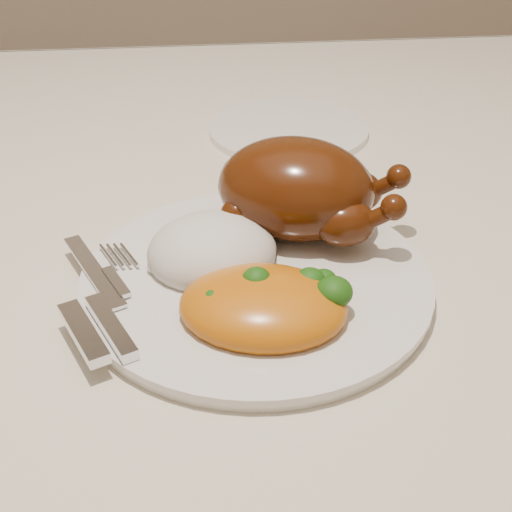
{
  "coord_description": "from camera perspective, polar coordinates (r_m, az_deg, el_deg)",
  "views": [
    {
      "loc": [
        -0.02,
        -0.68,
        1.13
      ],
      "look_at": [
        0.03,
        -0.19,
        0.8
      ],
      "focal_mm": 50.0,
      "sensor_mm": 36.0,
      "label": 1
    }
  ],
  "objects": [
    {
      "name": "side_plate",
      "position": [
        0.9,
        2.61,
        10.08
      ],
      "size": [
        0.24,
        0.24,
        0.01
      ],
      "primitive_type": "cylinder",
      "rotation": [
        0.0,
        0.0,
        0.28
      ],
      "color": "silver",
      "rests_on": "tablecloth"
    },
    {
      "name": "dining_table",
      "position": [
        0.82,
        -3.28,
        -0.85
      ],
      "size": [
        1.6,
        0.9,
        0.76
      ],
      "color": "brown",
      "rests_on": "floor"
    },
    {
      "name": "tablecloth",
      "position": [
        0.79,
        -3.45,
        3.57
      ],
      "size": [
        1.73,
        1.03,
        0.18
      ],
      "color": "beige",
      "rests_on": "dining_table"
    },
    {
      "name": "cutlery",
      "position": [
        0.57,
        -12.43,
        -4.17
      ],
      "size": [
        0.08,
        0.18,
        0.01
      ],
      "rotation": [
        0.0,
        0.0,
        0.43
      ],
      "color": "silver",
      "rests_on": "dinner_plate"
    },
    {
      "name": "dinner_plate",
      "position": [
        0.61,
        -0.0,
        -2.07
      ],
      "size": [
        0.34,
        0.34,
        0.01
      ],
      "primitive_type": "cylinder",
      "rotation": [
        0.0,
        0.0,
        0.16
      ],
      "color": "silver",
      "rests_on": "tablecloth"
    },
    {
      "name": "rice_mound",
      "position": [
        0.62,
        -3.53,
        0.36
      ],
      "size": [
        0.14,
        0.13,
        0.06
      ],
      "rotation": [
        0.0,
        0.0,
        0.25
      ],
      "color": "silver",
      "rests_on": "dinner_plate"
    },
    {
      "name": "roast_chicken",
      "position": [
        0.65,
        3.56,
        5.33
      ],
      "size": [
        0.19,
        0.15,
        0.09
      ],
      "rotation": [
        0.0,
        0.0,
        -0.34
      ],
      "color": "#461A07",
      "rests_on": "dinner_plate"
    },
    {
      "name": "mac_and_cheese",
      "position": [
        0.56,
        1.25,
        -3.85
      ],
      "size": [
        0.15,
        0.13,
        0.05
      ],
      "rotation": [
        0.0,
        0.0,
        -0.19
      ],
      "color": "#C2620C",
      "rests_on": "dinner_plate"
    }
  ]
}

